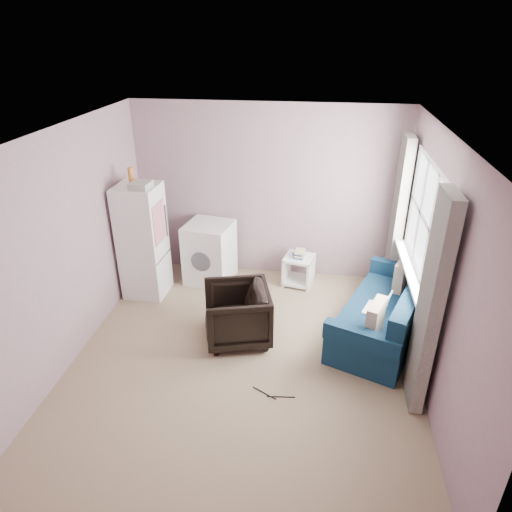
{
  "coord_description": "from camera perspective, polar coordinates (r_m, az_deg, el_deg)",
  "views": [
    {
      "loc": [
        0.71,
        -4.05,
        3.37
      ],
      "look_at": [
        0.05,
        0.6,
        1.0
      ],
      "focal_mm": 32.0,
      "sensor_mm": 36.0,
      "label": 1
    }
  ],
  "objects": [
    {
      "name": "window_dressing",
      "position": [
        5.37,
        18.82,
        0.33
      ],
      "size": [
        0.17,
        2.62,
        2.18
      ],
      "color": "white",
      "rests_on": "ground"
    },
    {
      "name": "fridge",
      "position": [
        6.3,
        -13.95,
        1.84
      ],
      "size": [
        0.58,
        0.56,
        1.78
      ],
      "rotation": [
        0.0,
        0.0,
        -0.04
      ],
      "color": "white",
      "rests_on": "ground"
    },
    {
      "name": "room",
      "position": [
        4.62,
        -1.4,
        -0.46
      ],
      "size": [
        3.84,
        4.24,
        2.54
      ],
      "color": "#998164",
      "rests_on": "ground"
    },
    {
      "name": "side_table",
      "position": [
        6.59,
        5.36,
        -1.52
      ],
      "size": [
        0.47,
        0.47,
        0.54
      ],
      "rotation": [
        0.0,
        0.0,
        -0.21
      ],
      "color": "white",
      "rests_on": "ground"
    },
    {
      "name": "floor_cables",
      "position": [
        4.87,
        2.1,
        -16.96
      ],
      "size": [
        0.45,
        0.15,
        0.01
      ],
      "rotation": [
        0.0,
        0.0,
        -0.17
      ],
      "color": "black",
      "rests_on": "ground"
    },
    {
      "name": "washing_machine",
      "position": [
        6.62,
        -5.83,
        0.6
      ],
      "size": [
        0.72,
        0.72,
        0.88
      ],
      "rotation": [
        0.0,
        0.0,
        -0.17
      ],
      "color": "white",
      "rests_on": "ground"
    },
    {
      "name": "sofa",
      "position": [
        5.69,
        16.07,
        -7.12
      ],
      "size": [
        1.43,
        1.99,
        0.81
      ],
      "rotation": [
        0.0,
        0.0,
        -0.38
      ],
      "color": "#10304A",
      "rests_on": "ground"
    },
    {
      "name": "armchair",
      "position": [
        5.39,
        -2.4,
        -6.97
      ],
      "size": [
        0.86,
        0.89,
        0.76
      ],
      "primitive_type": "imported",
      "rotation": [
        0.0,
        0.0,
        -1.3
      ],
      "color": "black",
      "rests_on": "ground"
    }
  ]
}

